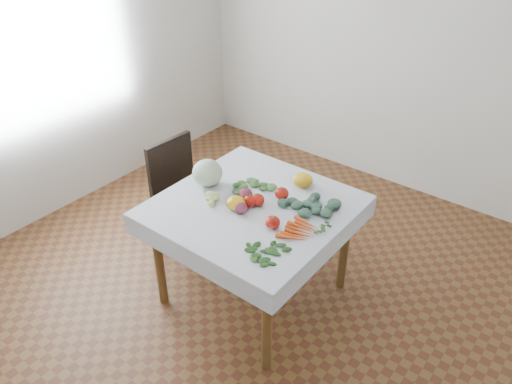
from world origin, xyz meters
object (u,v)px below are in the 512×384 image
(table, at_px, (254,218))
(cabbage, at_px, (207,173))
(carrot_bunch, at_px, (300,231))
(chair, at_px, (181,189))
(heirloom_back, at_px, (303,180))

(table, xyz_separation_m, cabbage, (-0.39, 0.00, 0.19))
(carrot_bunch, bearing_deg, table, 171.27)
(chair, xyz_separation_m, carrot_bunch, (1.17, -0.18, 0.26))
(chair, relative_size, heirloom_back, 6.71)
(cabbage, bearing_deg, heirloom_back, 36.17)
(table, bearing_deg, heirloom_back, 72.19)
(chair, height_order, heirloom_back, chair)
(cabbage, xyz_separation_m, carrot_bunch, (0.77, -0.06, -0.08))
(table, distance_m, chair, 0.81)
(table, xyz_separation_m, carrot_bunch, (0.39, -0.06, 0.12))
(chair, height_order, cabbage, cabbage)
(cabbage, height_order, carrot_bunch, cabbage)
(chair, distance_m, cabbage, 0.54)
(chair, height_order, carrot_bunch, chair)
(table, bearing_deg, chair, 171.37)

